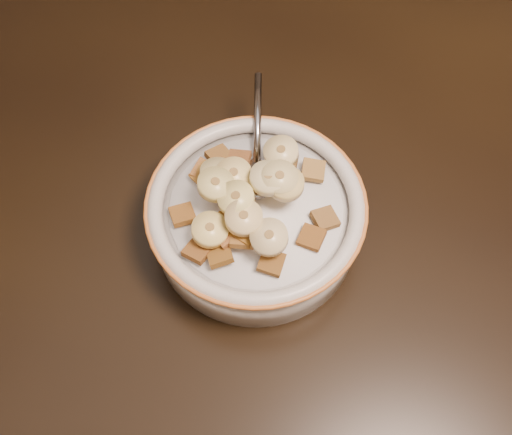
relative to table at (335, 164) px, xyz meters
The scene contains 37 objects.
floor 0.78m from the table, ahead, with size 4.00×4.50×0.10m, color #422816.
table is the anchor object (origin of this frame).
chair 0.74m from the table, 83.90° to the left, with size 0.39×0.39×0.89m, color black.
cereal_bowl 0.13m from the table, 103.28° to the right, with size 0.18×0.18×0.04m, color silver.
milk 0.14m from the table, 103.28° to the right, with size 0.15×0.15×0.00m, color white.
spoon 0.12m from the table, 114.21° to the right, with size 0.03×0.04×0.01m, color gray.
cereal_square_0 0.16m from the table, 116.80° to the right, with size 0.02×0.02×0.01m, color #91511C.
cereal_square_1 0.18m from the table, 104.52° to the right, with size 0.02×0.02×0.01m, color brown.
cereal_square_2 0.16m from the table, 103.68° to the right, with size 0.02×0.02×0.01m, color #9D501F.
cereal_square_3 0.13m from the table, 109.76° to the right, with size 0.02×0.02×0.01m, color brown.
cereal_square_4 0.16m from the table, 125.74° to the right, with size 0.02×0.02×0.01m, color brown.
cereal_square_5 0.18m from the table, 86.72° to the right, with size 0.02×0.02×0.01m, color brown.
cereal_square_6 0.17m from the table, 97.83° to the right, with size 0.02×0.02×0.01m, color brown.
cereal_square_7 0.16m from the table, 127.63° to the right, with size 0.02×0.02×0.01m, color brown.
cereal_square_8 0.10m from the table, 110.53° to the right, with size 0.02×0.02×0.01m, color brown.
cereal_square_9 0.17m from the table, 97.37° to the right, with size 0.02×0.02×0.01m, color brown.
cereal_square_10 0.14m from the table, 131.78° to the right, with size 0.02×0.02×0.01m, color brown.
cereal_square_11 0.14m from the table, 123.02° to the right, with size 0.02×0.02×0.01m, color brown.
cereal_square_12 0.20m from the table, 105.44° to the right, with size 0.02×0.02×0.01m, color brown.
cereal_square_13 0.13m from the table, 126.51° to the right, with size 0.02×0.02×0.01m, color brown.
cereal_square_14 0.13m from the table, 73.65° to the right, with size 0.02×0.02×0.01m, color brown.
cereal_square_15 0.10m from the table, 89.91° to the right, with size 0.02×0.02×0.01m, color olive.
cereal_square_16 0.15m from the table, 77.40° to the right, with size 0.02×0.02×0.01m, color brown.
cereal_square_17 0.18m from the table, 102.15° to the right, with size 0.02×0.02×0.01m, color #966235.
cereal_square_18 0.19m from the table, 116.98° to the right, with size 0.02×0.02×0.01m, color brown.
cereal_square_19 0.19m from the table, 100.16° to the right, with size 0.02×0.02×0.01m, color brown.
banana_slice_0 0.17m from the table, 106.56° to the right, with size 0.03×0.03×0.01m, color #E0CB70.
banana_slice_1 0.15m from the table, 102.94° to the right, with size 0.03×0.03×0.01m, color beige.
banana_slice_2 0.14m from the table, 98.80° to the right, with size 0.03×0.03×0.01m, color tan.
banana_slice_3 0.15m from the table, 115.52° to the right, with size 0.03×0.03×0.01m, color #E1CC82.
banana_slice_4 0.17m from the table, 99.69° to the right, with size 0.03×0.03×0.01m, color beige.
banana_slice_5 0.18m from the table, 89.62° to the right, with size 0.03×0.03×0.01m, color beige.
banana_slice_6 0.16m from the table, 120.56° to the right, with size 0.03×0.03×0.01m, color #CFC589.
banana_slice_7 0.11m from the table, 114.30° to the right, with size 0.03×0.03×0.01m, color #E0C584.
banana_slice_8 0.17m from the table, 115.34° to the right, with size 0.03×0.03×0.01m, color #D4C17E.
banana_slice_9 0.19m from the table, 105.98° to the right, with size 0.03×0.03×0.01m, color #FFF08D.
banana_slice_10 0.14m from the table, 95.47° to the right, with size 0.03×0.03×0.01m, color #D2BA78.
Camera 1 is at (0.11, -0.37, 1.28)m, focal length 45.00 mm.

